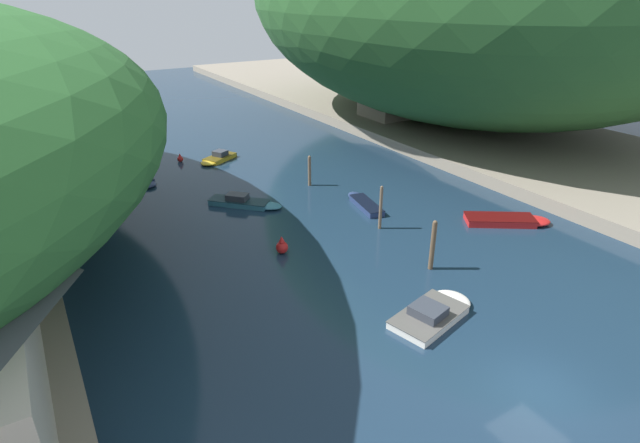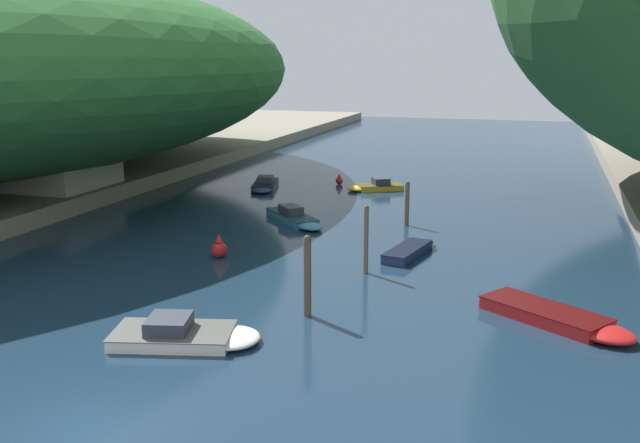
# 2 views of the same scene
# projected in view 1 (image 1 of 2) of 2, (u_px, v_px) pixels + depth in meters

# --- Properties ---
(water_surface) EXTENTS (130.00, 130.00, 0.00)m
(water_surface) POSITION_uv_depth(u_px,v_px,m) (241.00, 173.00, 43.19)
(water_surface) COLOR #192D42
(water_surface) RESTS_ON ground
(right_bank) EXTENTS (22.00, 120.00, 1.02)m
(right_bank) POSITION_uv_depth(u_px,v_px,m) (462.00, 127.00, 55.45)
(right_bank) COLOR gray
(right_bank) RESTS_ON ground
(right_bank_cottage) EXTENTS (5.61, 5.74, 5.31)m
(right_bank_cottage) POSITION_uv_depth(u_px,v_px,m) (390.00, 92.00, 56.88)
(right_bank_cottage) COLOR gray
(right_bank_cottage) RESTS_ON right_bank
(boat_mid_channel) EXTENTS (2.72, 5.08, 0.81)m
(boat_mid_channel) POSITION_uv_depth(u_px,v_px,m) (137.00, 179.00, 41.27)
(boat_mid_channel) COLOR navy
(boat_mid_channel) RESTS_ON water_surface
(boat_far_upstream) EXTENTS (5.66, 4.57, 0.48)m
(boat_far_upstream) POSITION_uv_depth(u_px,v_px,m) (510.00, 220.00, 33.93)
(boat_far_upstream) COLOR red
(boat_far_upstream) RESTS_ON water_surface
(boat_moored_right) EXTENTS (4.17, 3.32, 0.86)m
(boat_moored_right) POSITION_uv_depth(u_px,v_px,m) (217.00, 158.00, 46.20)
(boat_moored_right) COLOR gold
(boat_moored_right) RESTS_ON water_surface
(boat_yellow_tender) EXTENTS (4.82, 4.92, 0.86)m
(boat_yellow_tender) POSITION_uv_depth(u_px,v_px,m) (246.00, 202.00, 36.66)
(boat_yellow_tender) COLOR teal
(boat_yellow_tender) RESTS_ON water_surface
(boat_cabin_cruiser) EXTENTS (1.99, 4.75, 0.44)m
(boat_cabin_cruiser) POSITION_uv_depth(u_px,v_px,m) (363.00, 203.00, 36.76)
(boat_cabin_cruiser) COLOR navy
(boat_cabin_cruiser) RESTS_ON water_surface
(boat_navy_launch) EXTENTS (5.24, 3.24, 0.87)m
(boat_navy_launch) POSITION_uv_depth(u_px,v_px,m) (434.00, 312.00, 24.26)
(boat_navy_launch) COLOR silver
(boat_navy_launch) RESTS_ON water_surface
(mooring_post_nearest) EXTENTS (0.28, 0.28, 3.04)m
(mooring_post_nearest) POSITION_uv_depth(u_px,v_px,m) (433.00, 245.00, 27.88)
(mooring_post_nearest) COLOR brown
(mooring_post_nearest) RESTS_ON water_surface
(mooring_post_second) EXTENTS (0.21, 0.21, 3.03)m
(mooring_post_second) POSITION_uv_depth(u_px,v_px,m) (381.00, 207.00, 32.68)
(mooring_post_second) COLOR brown
(mooring_post_second) RESTS_ON water_surface
(mooring_post_fourth) EXTENTS (0.26, 0.26, 2.52)m
(mooring_post_fourth) POSITION_uv_depth(u_px,v_px,m) (310.00, 171.00, 40.06)
(mooring_post_fourth) COLOR brown
(mooring_post_fourth) RESTS_ON water_surface
(channel_buoy_near) EXTENTS (0.54, 0.54, 0.80)m
(channel_buoy_near) POSITION_uv_depth(u_px,v_px,m) (180.00, 159.00, 45.96)
(channel_buoy_near) COLOR red
(channel_buoy_near) RESTS_ON water_surface
(channel_buoy_far) EXTENTS (0.75, 0.75, 1.12)m
(channel_buoy_far) POSITION_uv_depth(u_px,v_px,m) (282.00, 246.00, 30.04)
(channel_buoy_far) COLOR red
(channel_buoy_far) RESTS_ON water_surface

